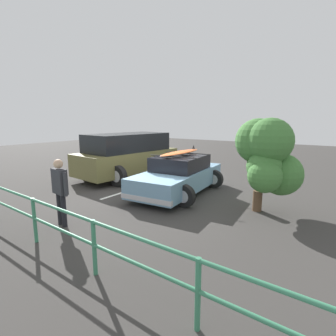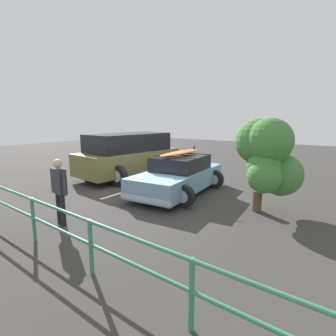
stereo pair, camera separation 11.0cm
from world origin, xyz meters
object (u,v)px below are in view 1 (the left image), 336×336
sedan_car (179,175)px  person_bystander (60,186)px  suv_car (128,155)px  bush_near_left (266,154)px

sedan_car → person_bystander: bearing=79.8°
person_bystander → suv_car: bearing=-63.1°
sedan_car → bush_near_left: 3.07m
suv_car → person_bystander: 5.36m
suv_car → bush_near_left: (-6.03, 1.12, 0.62)m
suv_car → person_bystander: size_ratio=3.01×
sedan_car → person_bystander: (0.71, 3.95, 0.34)m
suv_car → person_bystander: (-2.43, 4.78, -0.02)m
suv_car → bush_near_left: 6.16m
sedan_car → suv_car: suv_car is taller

